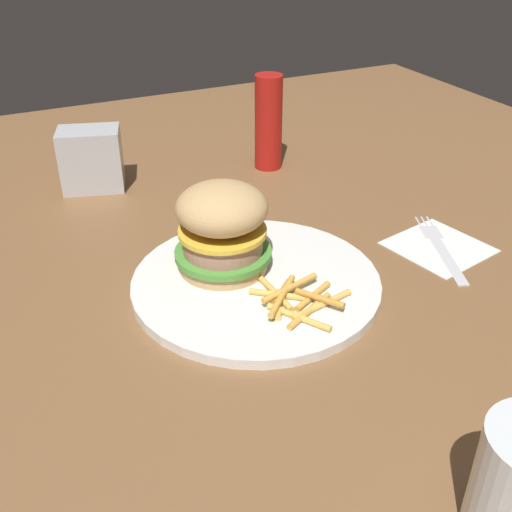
% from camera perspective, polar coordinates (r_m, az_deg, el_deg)
% --- Properties ---
extents(ground_plane, '(1.60, 1.60, 0.00)m').
position_cam_1_polar(ground_plane, '(0.69, -1.06, -4.21)').
color(ground_plane, brown).
extents(plate, '(0.29, 0.29, 0.01)m').
position_cam_1_polar(plate, '(0.71, 0.00, -2.50)').
color(plate, white).
rests_on(plate, ground_plane).
extents(sandwich, '(0.11, 0.11, 0.10)m').
position_cam_1_polar(sandwich, '(0.70, -3.09, 2.70)').
color(sandwich, tan).
rests_on(sandwich, plate).
extents(fries_pile, '(0.11, 0.12, 0.01)m').
position_cam_1_polar(fries_pile, '(0.66, 3.74, -4.08)').
color(fries_pile, gold).
rests_on(fries_pile, plate).
extents(napkin, '(0.13, 0.13, 0.00)m').
position_cam_1_polar(napkin, '(0.82, 16.82, 0.72)').
color(napkin, white).
rests_on(napkin, ground_plane).
extents(fork, '(0.08, 0.17, 0.00)m').
position_cam_1_polar(fork, '(0.82, 16.82, 0.93)').
color(fork, silver).
rests_on(fork, napkin).
extents(napkin_dispenser, '(0.10, 0.08, 0.09)m').
position_cam_1_polar(napkin_dispenser, '(0.96, -15.08, 8.69)').
color(napkin_dispenser, '#B7BABF').
rests_on(napkin_dispenser, ground_plane).
extents(ketchup_bottle, '(0.04, 0.04, 0.15)m').
position_cam_1_polar(ketchup_bottle, '(1.00, 1.17, 12.32)').
color(ketchup_bottle, '#B21914').
rests_on(ketchup_bottle, ground_plane).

